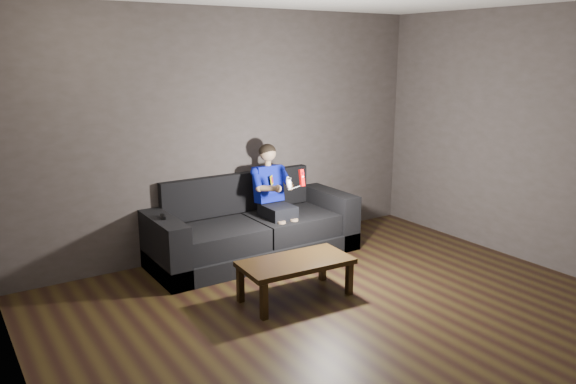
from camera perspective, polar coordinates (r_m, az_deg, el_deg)
floor at (r=4.75m, az=9.04°, el=-14.12°), size 5.00×5.00×0.00m
back_wall at (r=6.32m, az=-5.90°, el=5.97°), size 5.00×0.04×2.70m
left_wall at (r=3.20m, az=-25.32°, el=-3.21°), size 0.04×5.00×2.70m
right_wall at (r=6.24m, az=26.90°, el=4.44°), size 0.04×5.00×2.70m
sofa at (r=6.29m, az=-3.84°, el=-3.93°), size 2.31×1.00×0.89m
child at (r=6.24m, az=-1.51°, el=0.26°), size 0.46×0.56×1.12m
wii_remote_red at (r=5.89m, az=1.41°, el=1.46°), size 0.05×0.07×0.18m
nunchuk_white at (r=5.81m, az=0.06°, el=0.93°), size 0.06×0.09×0.14m
wii_remote_black at (r=5.70m, az=-12.61°, el=-2.45°), size 0.07×0.15×0.03m
coffee_table at (r=5.20m, az=0.78°, el=-7.45°), size 1.06×0.58×0.37m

